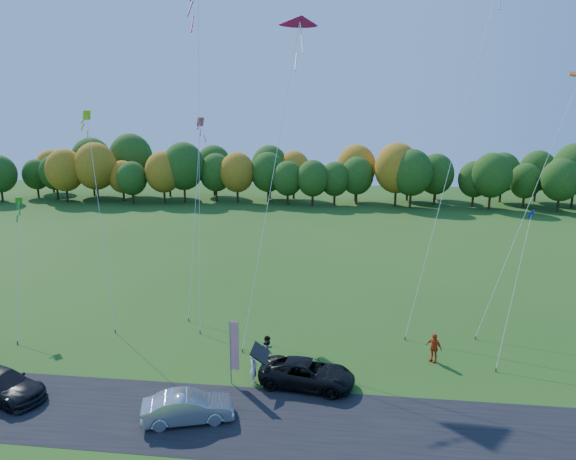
# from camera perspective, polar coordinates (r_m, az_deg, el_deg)

# --- Properties ---
(ground) EXTENTS (160.00, 160.00, 0.00)m
(ground) POSITION_cam_1_polar(r_m,az_deg,el_deg) (29.09, -1.48, -16.24)
(ground) COLOR #1F4C14
(asphalt_strip) EXTENTS (90.00, 6.00, 0.01)m
(asphalt_strip) POSITION_cam_1_polar(r_m,az_deg,el_deg) (25.70, -2.87, -20.50)
(asphalt_strip) COLOR black
(asphalt_strip) RESTS_ON ground
(tree_line) EXTENTS (116.00, 12.00, 10.00)m
(tree_line) POSITION_cam_1_polar(r_m,az_deg,el_deg) (81.49, 4.16, 2.70)
(tree_line) COLOR #1E4711
(tree_line) RESTS_ON ground
(black_suv) EXTENTS (5.31, 3.00, 1.40)m
(black_suv) POSITION_cam_1_polar(r_m,az_deg,el_deg) (28.18, 2.15, -15.65)
(black_suv) COLOR black
(black_suv) RESTS_ON ground
(silver_sedan) EXTENTS (4.47, 2.70, 1.39)m
(silver_sedan) POSITION_cam_1_polar(r_m,az_deg,el_deg) (25.81, -11.06, -18.77)
(silver_sedan) COLOR #B6B5BB
(silver_sedan) RESTS_ON ground
(dark_truck_a) EXTENTS (5.33, 3.38, 1.44)m
(dark_truck_a) POSITION_cam_1_polar(r_m,az_deg,el_deg) (30.76, -29.25, -14.77)
(dark_truck_a) COLOR black
(dark_truck_a) RESTS_ON ground
(person_tailgate_a) EXTENTS (0.42, 0.63, 1.70)m
(person_tailgate_a) POSITION_cam_1_polar(r_m,az_deg,el_deg) (28.38, -3.83, -15.11)
(person_tailgate_a) COLOR white
(person_tailgate_a) RESTS_ON ground
(person_tailgate_b) EXTENTS (0.93, 1.04, 1.77)m
(person_tailgate_b) POSITION_cam_1_polar(r_m,az_deg,el_deg) (30.16, -2.24, -13.24)
(person_tailgate_b) COLOR gray
(person_tailgate_b) RESTS_ON ground
(person_east) EXTENTS (1.05, 0.97, 1.73)m
(person_east) POSITION_cam_1_polar(r_m,az_deg,el_deg) (31.70, 15.90, -12.45)
(person_east) COLOR red
(person_east) RESTS_ON ground
(feather_flag) EXTENTS (0.48, 0.07, 3.61)m
(feather_flag) POSITION_cam_1_polar(r_m,az_deg,el_deg) (27.84, -6.07, -12.63)
(feather_flag) COLOR #999999
(feather_flag) RESTS_ON ground
(kite_delta_blue) EXTENTS (4.27, 12.52, 25.75)m
(kite_delta_blue) POSITION_cam_1_polar(r_m,az_deg,el_deg) (37.97, -9.88, 10.17)
(kite_delta_blue) COLOR #4C3F33
(kite_delta_blue) RESTS_ON ground
(kite_parafoil_orange) EXTENTS (9.05, 12.58, 25.19)m
(kite_parafoil_orange) POSITION_cam_1_polar(r_m,az_deg,el_deg) (37.85, 18.26, 9.45)
(kite_parafoil_orange) COLOR #4C3F33
(kite_parafoil_orange) RESTS_ON ground
(kite_delta_red) EXTENTS (3.93, 10.89, 22.09)m
(kite_delta_red) POSITION_cam_1_polar(r_m,az_deg,el_deg) (33.78, -1.53, 7.02)
(kite_delta_red) COLOR #4C3F33
(kite_delta_red) RESTS_ON ground
(kite_parafoil_rainbow) EXTENTS (9.59, 9.02, 17.46)m
(kite_parafoil_rainbow) POSITION_cam_1_polar(r_m,az_deg,el_deg) (38.43, 25.42, 3.16)
(kite_parafoil_rainbow) COLOR #4C3F33
(kite_parafoil_rainbow) RESTS_ON ground
(kite_diamond_yellow) EXTENTS (3.71, 5.12, 14.70)m
(kite_diamond_yellow) POSITION_cam_1_polar(r_m,az_deg,el_deg) (37.03, -20.12, 1.14)
(kite_diamond_yellow) COLOR #4C3F33
(kite_diamond_yellow) RESTS_ON ground
(kite_diamond_green) EXTENTS (3.26, 6.19, 8.69)m
(kite_diamond_green) POSITION_cam_1_polar(r_m,az_deg,el_deg) (38.73, -27.79, -3.62)
(kite_diamond_green) COLOR #4C3F33
(kite_diamond_green) RESTS_ON ground
(kite_diamond_pink) EXTENTS (1.26, 7.49, 14.22)m
(kite_diamond_pink) POSITION_cam_1_polar(r_m,az_deg,el_deg) (38.36, -10.31, 1.88)
(kite_diamond_pink) COLOR #4C3F33
(kite_diamond_pink) RESTS_ON ground
(kite_diamond_blue_low) EXTENTS (3.08, 5.13, 8.67)m
(kite_diamond_blue_low) POSITION_cam_1_polar(r_m,az_deg,el_deg) (32.93, 23.87, -5.94)
(kite_diamond_blue_low) COLOR #4C3F33
(kite_diamond_blue_low) RESTS_ON ground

